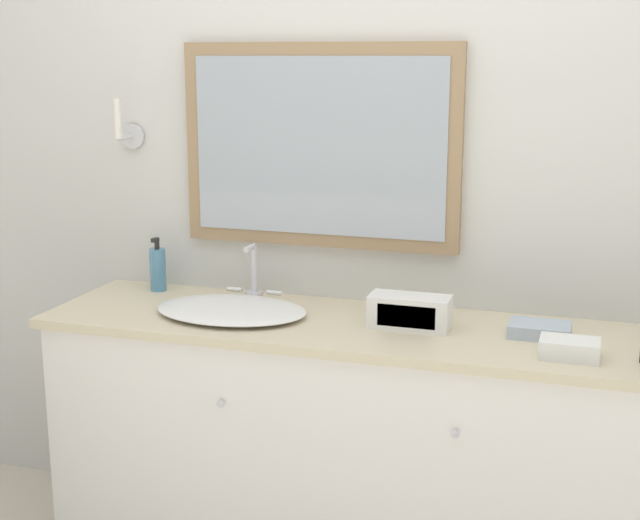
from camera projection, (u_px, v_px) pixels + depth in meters
wall_back at (382, 178)px, 3.02m from camera, size 8.00×0.18×2.55m
vanity_counter at (357, 447)px, 2.92m from camera, size 2.06×0.56×0.85m
sink_basin at (232, 309)px, 2.93m from camera, size 0.51×0.41×0.20m
soap_bottle at (158, 269)px, 3.22m from camera, size 0.06×0.06×0.20m
appliance_box at (410, 312)px, 2.78m from camera, size 0.25×0.11×0.10m
hand_towel_near_sink at (570, 349)px, 2.51m from camera, size 0.17×0.11×0.05m
hand_towel_far_corner at (540, 330)px, 2.70m from camera, size 0.18×0.13×0.04m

